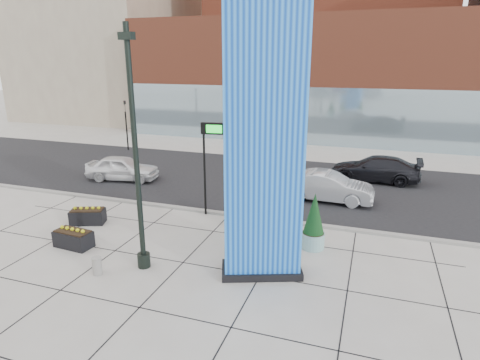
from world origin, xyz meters
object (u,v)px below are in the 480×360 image
(blue_pylon, at_px, (264,150))
(concrete_bollard, at_px, (97,266))
(car_white_west, at_px, (123,168))
(lamp_post, at_px, (137,177))
(overhead_street_sign, at_px, (219,137))
(car_silver_mid, at_px, (328,187))
(public_art_sculpture, at_px, (258,203))

(blue_pylon, xyz_separation_m, concrete_bollard, (-5.50, -1.91, -4.19))
(blue_pylon, distance_m, car_white_west, 14.58)
(lamp_post, bearing_deg, overhead_street_sign, 81.29)
(concrete_bollard, bearing_deg, car_silver_mid, 56.78)
(public_art_sculpture, height_order, car_white_west, public_art_sculpture)
(lamp_post, height_order, public_art_sculpture, lamp_post)
(car_white_west, bearing_deg, concrete_bollard, -160.45)
(concrete_bollard, height_order, car_silver_mid, car_silver_mid)
(lamp_post, xyz_separation_m, car_silver_mid, (5.51, 9.38, -2.67))
(car_white_west, bearing_deg, lamp_post, -152.55)
(lamp_post, distance_m, concrete_bollard, 3.52)
(blue_pylon, relative_size, car_silver_mid, 1.96)
(lamp_post, xyz_separation_m, car_white_west, (-7.16, 9.23, -2.69))
(car_silver_mid, bearing_deg, car_white_west, 92.48)
(blue_pylon, xyz_separation_m, public_art_sculpture, (-1.26, 3.81, -3.33))
(overhead_street_sign, bearing_deg, public_art_sculpture, -28.83)
(lamp_post, height_order, overhead_street_sign, lamp_post)
(car_silver_mid, bearing_deg, blue_pylon, 173.14)
(concrete_bollard, xyz_separation_m, car_silver_mid, (6.79, 10.37, 0.46))
(concrete_bollard, distance_m, overhead_street_sign, 7.72)
(concrete_bollard, height_order, overhead_street_sign, overhead_street_sign)
(blue_pylon, height_order, car_silver_mid, blue_pylon)
(car_white_west, distance_m, car_silver_mid, 12.67)
(car_white_west, bearing_deg, car_silver_mid, -99.68)
(concrete_bollard, relative_size, overhead_street_sign, 0.14)
(public_art_sculpture, xyz_separation_m, car_silver_mid, (2.55, 4.65, -0.40))
(concrete_bollard, bearing_deg, public_art_sculpture, 53.41)
(lamp_post, relative_size, car_white_west, 1.89)
(lamp_post, bearing_deg, blue_pylon, 12.27)
(lamp_post, distance_m, overhead_street_sign, 5.61)
(concrete_bollard, relative_size, car_white_west, 0.15)
(concrete_bollard, bearing_deg, lamp_post, 37.70)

